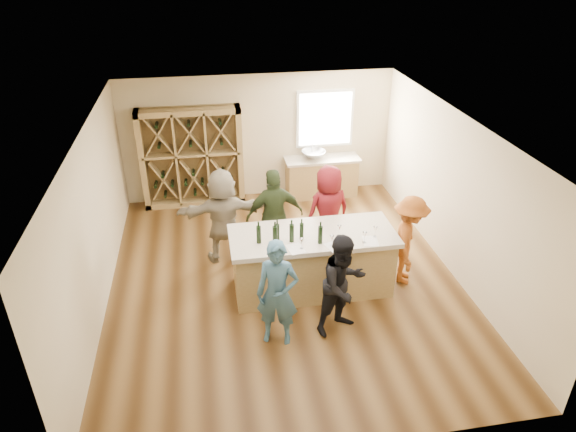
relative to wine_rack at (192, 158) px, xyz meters
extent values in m
cube|color=brown|center=(1.50, -3.27, -1.15)|extent=(6.00, 7.00, 0.10)
cube|color=white|center=(1.50, -3.27, 1.75)|extent=(6.00, 7.00, 0.10)
cube|color=beige|center=(1.50, 0.28, 0.30)|extent=(6.00, 0.10, 2.80)
cube|color=beige|center=(1.50, -6.82, 0.30)|extent=(6.00, 0.10, 2.80)
cube|color=beige|center=(-1.55, -3.27, 0.30)|extent=(0.10, 7.00, 2.80)
cube|color=beige|center=(4.55, -3.27, 0.30)|extent=(0.10, 7.00, 2.80)
cube|color=white|center=(3.00, 0.20, 0.65)|extent=(1.30, 0.06, 1.30)
cube|color=white|center=(3.00, 0.17, 0.65)|extent=(1.18, 0.01, 1.18)
cube|color=#987C48|center=(0.00, 0.00, 0.00)|extent=(2.20, 0.45, 2.20)
cube|color=#987C48|center=(2.90, -0.07, -0.67)|extent=(1.60, 0.58, 0.86)
cube|color=#BEB09C|center=(2.90, -0.07, -0.21)|extent=(1.70, 0.62, 0.06)
imported|color=silver|center=(2.70, -0.07, -0.09)|extent=(0.54, 0.54, 0.19)
cylinder|color=silver|center=(2.70, 0.11, -0.03)|extent=(0.02, 0.02, 0.30)
cube|color=#987C48|center=(1.92, -3.61, -0.60)|extent=(2.60, 1.00, 1.00)
cube|color=#BEB09C|center=(1.92, -3.61, -0.06)|extent=(2.72, 1.12, 0.08)
cylinder|color=black|center=(1.02, -3.73, 0.13)|extent=(0.09, 0.09, 0.30)
cylinder|color=black|center=(1.27, -3.82, 0.14)|extent=(0.10, 0.10, 0.32)
cylinder|color=black|center=(1.32, -3.71, 0.12)|extent=(0.07, 0.07, 0.29)
cylinder|color=black|center=(1.54, -3.78, 0.13)|extent=(0.08, 0.08, 0.30)
cylinder|color=black|center=(1.71, -3.71, 0.11)|extent=(0.07, 0.07, 0.27)
cone|color=white|center=(1.65, -4.02, 0.07)|extent=(0.09, 0.09, 0.18)
cone|color=white|center=(2.13, -4.02, 0.07)|extent=(0.09, 0.09, 0.19)
cone|color=white|center=(2.66, -4.01, 0.08)|extent=(0.08, 0.08, 0.19)
cone|color=white|center=(2.32, -3.73, 0.07)|extent=(0.08, 0.08, 0.19)
cone|color=white|center=(2.88, -3.86, 0.07)|extent=(0.09, 0.09, 0.18)
cube|color=white|center=(1.56, -4.01, -0.02)|extent=(0.29, 0.36, 0.00)
cube|color=white|center=(2.17, -4.06, -0.02)|extent=(0.31, 0.37, 0.00)
cube|color=white|center=(2.77, -3.99, -0.02)|extent=(0.29, 0.36, 0.00)
imported|color=#335972|center=(1.15, -4.78, -0.26)|extent=(0.72, 0.61, 1.69)
imported|color=black|center=(2.15, -4.69, -0.28)|extent=(0.90, 0.73, 1.63)
imported|color=#994C19|center=(3.58, -3.64, -0.30)|extent=(0.85, 1.14, 1.61)
imported|color=#263319|center=(1.44, -2.56, -0.20)|extent=(1.09, 0.61, 1.79)
imported|color=#590F14|center=(2.44, -2.54, -0.22)|extent=(0.98, 0.76, 1.77)
imported|color=gray|center=(0.53, -2.41, -0.20)|extent=(1.69, 0.66, 1.79)
cylinder|color=black|center=(1.97, -3.91, 0.13)|extent=(0.07, 0.07, 0.30)
camera|label=1|loc=(0.31, -10.62, 4.22)|focal=32.00mm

